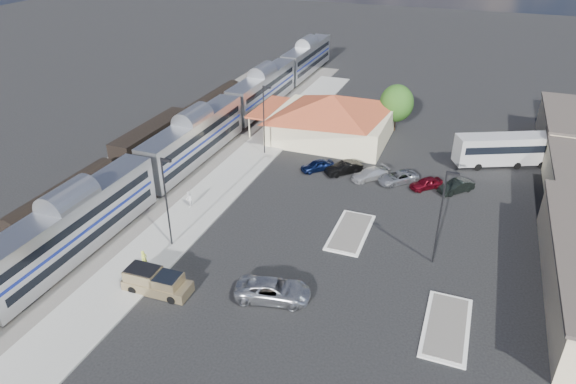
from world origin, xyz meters
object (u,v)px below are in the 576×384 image
(station_depot, at_px, (332,117))
(coach_bus, at_px, (506,148))
(suv, at_px, (273,290))
(pickup_truck, at_px, (157,282))

(station_depot, relative_size, coach_bus, 1.52)
(station_depot, distance_m, coach_bus, 22.18)
(station_depot, distance_m, suv, 34.03)
(station_depot, xyz_separation_m, coach_bus, (22.15, -0.68, -0.89))
(pickup_truck, relative_size, coach_bus, 0.47)
(suv, xyz_separation_m, coach_bus, (16.94, 32.88, 1.40))
(coach_bus, bearing_deg, station_depot, 63.37)
(suv, bearing_deg, station_depot, -3.78)
(station_depot, xyz_separation_m, pickup_truck, (-3.94, -36.07, -2.21))
(suv, height_order, coach_bus, coach_bus)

